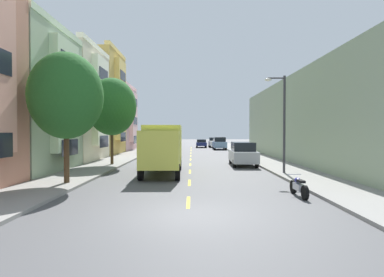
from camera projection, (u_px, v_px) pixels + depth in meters
ground_plane at (189, 154)px, 41.01m from camera, size 160.00×160.00×0.00m
sidewalk_left at (130, 155)px, 38.97m from camera, size 3.20×120.00×0.14m
sidewalk_right at (249, 155)px, 39.04m from camera, size 3.20×120.00×0.14m
lane_centerline_dashes at (189, 157)px, 35.51m from camera, size 0.14×47.20×0.01m
townhouse_third_cream at (28, 106)px, 30.78m from camera, size 13.68×8.42×10.87m
townhouse_fourth_mustard at (71, 104)px, 39.39m from camera, size 11.77×8.42×12.59m
townhouse_fifth_rose at (96, 120)px, 48.04m from camera, size 10.73×8.42×9.56m
apartment_block_opposite at (334, 120)px, 30.99m from camera, size 10.00×36.00×7.75m
street_tree_nearest at (64, 96)px, 17.02m from camera, size 3.79×3.79×6.78m
street_tree_second at (110, 107)px, 26.71m from camera, size 3.98×3.98×7.04m
street_lamp at (280, 116)px, 21.18m from camera, size 1.35×0.28×6.26m
delivery_box_truck at (162, 146)px, 22.14m from camera, size 2.56×8.18×3.21m
parked_suv_sky at (218, 143)px, 51.82m from camera, size 1.99×4.82×1.93m
parked_pickup_white at (213, 143)px, 59.60m from camera, size 2.04×5.31×1.73m
parked_suv_silver at (241, 154)px, 27.09m from camera, size 2.06×4.84×1.93m
parked_suv_black at (154, 146)px, 40.31m from camera, size 2.03×4.83×1.93m
parked_suv_burgundy at (164, 143)px, 54.65m from camera, size 1.96×4.80×1.93m
moving_navy_sedan at (200, 143)px, 58.42m from camera, size 1.80×4.50×1.43m
parked_motorcycle at (297, 187)px, 14.17m from camera, size 0.62×2.05×0.90m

